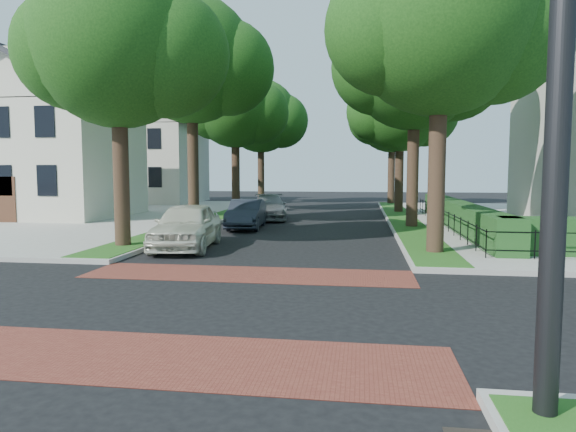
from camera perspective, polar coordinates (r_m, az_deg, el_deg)
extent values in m
plane|color=black|center=(11.23, -8.01, -9.68)|extent=(120.00, 120.00, 0.00)
cube|color=gray|center=(37.18, -29.24, 0.12)|extent=(30.00, 30.00, 0.15)
cube|color=maroon|center=(14.25, -4.42, -6.47)|extent=(9.00, 2.20, 0.01)
cube|color=maroon|center=(8.34, -14.33, -15.02)|extent=(9.00, 2.20, 0.01)
cube|color=#184814|center=(29.74, 12.63, -0.26)|extent=(1.60, 29.80, 0.02)
cube|color=#184814|center=(30.83, -7.81, 0.00)|extent=(1.60, 29.80, 0.02)
cylinder|color=black|center=(17.63, 16.27, 8.03)|extent=(0.56, 0.56, 7.35)
sphere|color=#12370F|center=(18.26, 16.59, 20.29)|extent=(6.20, 6.20, 6.20)
sphere|color=#12370F|center=(18.75, 21.86, 18.46)|extent=(4.65, 4.65, 4.65)
sphere|color=#12370F|center=(17.85, 11.43, 19.76)|extent=(4.34, 4.34, 4.34)
sphere|color=#12370F|center=(19.89, 16.24, 20.50)|extent=(4.03, 4.03, 4.03)
cylinder|color=black|center=(25.57, 13.74, 7.49)|extent=(0.56, 0.56, 7.70)
sphere|color=#12370F|center=(26.08, 13.94, 16.45)|extent=(6.60, 6.60, 6.60)
sphere|color=#12370F|center=(26.52, 17.90, 15.28)|extent=(4.95, 4.95, 4.95)
sphere|color=#12370F|center=(25.72, 10.16, 16.00)|extent=(4.62, 4.62, 4.62)
sphere|color=#12370F|center=(27.80, 13.82, 16.78)|extent=(4.29, 4.29, 4.29)
cylinder|color=black|center=(34.52, 12.27, 5.97)|extent=(0.56, 0.56, 6.65)
sphere|color=#12370F|center=(34.77, 12.38, 11.77)|extent=(5.80, 5.80, 5.80)
sphere|color=#12370F|center=(35.16, 14.97, 10.99)|extent=(4.35, 4.35, 4.35)
sphere|color=#12370F|center=(34.46, 9.94, 11.37)|extent=(4.06, 4.06, 4.06)
sphere|color=#12370F|center=(36.27, 12.38, 12.28)|extent=(3.77, 3.77, 3.77)
cylinder|color=black|center=(43.51, 11.42, 6.00)|extent=(0.56, 0.56, 7.00)
sphere|color=#12370F|center=(43.73, 11.51, 10.85)|extent=(6.00, 6.00, 6.00)
sphere|color=#12370F|center=(44.11, 13.65, 10.24)|extent=(4.50, 4.50, 4.50)
sphere|color=#12370F|center=(43.44, 9.51, 10.53)|extent=(4.20, 4.20, 4.20)
sphere|color=#12370F|center=(45.28, 11.54, 11.29)|extent=(3.90, 3.90, 3.90)
cylinder|color=black|center=(19.43, -18.13, 7.17)|extent=(0.56, 0.56, 7.00)
sphere|color=#12370F|center=(19.93, -18.43, 17.85)|extent=(6.00, 6.00, 6.00)
sphere|color=#12370F|center=(19.46, -13.43, 17.08)|extent=(4.50, 4.50, 4.50)
sphere|color=#12370F|center=(20.38, -22.61, 16.57)|extent=(4.20, 4.20, 4.20)
sphere|color=#12370F|center=(21.33, -16.32, 18.42)|extent=(3.90, 3.90, 3.90)
cylinder|color=black|center=(26.86, -10.54, 7.80)|extent=(0.56, 0.56, 8.05)
sphere|color=#12370F|center=(27.40, -10.69, 16.72)|extent=(6.40, 6.40, 6.40)
sphere|color=#12370F|center=(27.11, -6.79, 16.03)|extent=(4.80, 4.80, 4.80)
sphere|color=#12370F|center=(27.70, -14.07, 15.89)|extent=(4.48, 4.48, 4.48)
sphere|color=#12370F|center=(28.97, -9.44, 17.10)|extent=(4.16, 4.16, 4.16)
cylinder|color=black|center=(35.48, -5.85, 6.20)|extent=(0.56, 0.56, 6.86)
sphere|color=#12370F|center=(35.74, -5.90, 12.02)|extent=(5.60, 5.60, 5.60)
sphere|color=#12370F|center=(35.65, -3.33, 11.41)|extent=(4.20, 4.20, 4.20)
sphere|color=#12370F|center=(35.88, -8.19, 11.49)|extent=(3.92, 3.92, 3.92)
sphere|color=#12370F|center=(37.13, -5.22, 12.54)|extent=(3.64, 3.64, 3.64)
cylinder|color=black|center=(44.27, -3.02, 6.17)|extent=(0.56, 0.56, 7.14)
sphere|color=#12370F|center=(44.51, -3.05, 11.03)|extent=(6.20, 6.20, 6.20)
sphere|color=#12370F|center=(44.47, -0.77, 10.52)|extent=(4.65, 4.65, 4.65)
sphere|color=#12370F|center=(44.61, -5.08, 10.62)|extent=(4.34, 4.34, 4.34)
sphere|color=#12370F|center=(46.06, -2.54, 11.45)|extent=(4.03, 4.03, 4.03)
cube|color=#16411B|center=(25.94, 18.43, 0.15)|extent=(1.00, 18.00, 1.20)
cube|color=beige|center=(33.95, -25.11, 5.50)|extent=(9.00, 8.00, 6.50)
cube|color=maroon|center=(31.66, -22.87, 14.89)|extent=(0.80, 0.80, 3.64)
cube|color=#BAB6A7|center=(46.31, -15.56, 5.54)|extent=(9.00, 8.00, 6.50)
cube|color=maroon|center=(44.16, -13.28, 12.23)|extent=(0.80, 0.80, 3.64)
cylinder|color=black|center=(6.32, 28.11, 16.39)|extent=(0.26, 0.26, 8.00)
imported|color=beige|center=(19.12, -11.21, -1.06)|extent=(2.50, 5.14, 1.69)
imported|color=#1E232D|center=(25.36, -4.65, 0.21)|extent=(1.84, 4.45, 1.43)
imported|color=slate|center=(30.05, -2.14, 0.99)|extent=(2.85, 5.25, 1.44)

